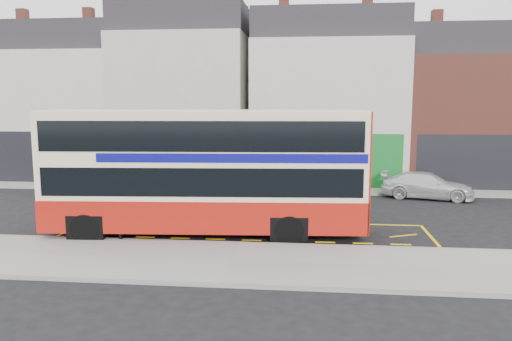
# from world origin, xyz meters

# --- Properties ---
(ground) EXTENTS (120.00, 120.00, 0.00)m
(ground) POSITION_xyz_m (0.00, 0.00, 0.00)
(ground) COLOR black
(ground) RESTS_ON ground
(pavement) EXTENTS (40.00, 4.00, 0.15)m
(pavement) POSITION_xyz_m (0.00, -2.30, 0.07)
(pavement) COLOR #999791
(pavement) RESTS_ON ground
(kerb) EXTENTS (40.00, 0.15, 0.15)m
(kerb) POSITION_xyz_m (0.00, -0.38, 0.07)
(kerb) COLOR gray
(kerb) RESTS_ON ground
(far_pavement) EXTENTS (50.00, 3.00, 0.15)m
(far_pavement) POSITION_xyz_m (0.00, 11.00, 0.07)
(far_pavement) COLOR #999791
(far_pavement) RESTS_ON ground
(road_markings) EXTENTS (14.00, 3.40, 0.01)m
(road_markings) POSITION_xyz_m (0.00, 1.60, 0.01)
(road_markings) COLOR yellow
(road_markings) RESTS_ON ground
(terrace_far_left) EXTENTS (8.00, 8.01, 10.80)m
(terrace_far_left) POSITION_xyz_m (-13.50, 14.99, 4.82)
(terrace_far_left) COLOR silver
(terrace_far_left) RESTS_ON ground
(terrace_left) EXTENTS (8.00, 8.01, 11.80)m
(terrace_left) POSITION_xyz_m (-5.50, 14.99, 5.32)
(terrace_left) COLOR silver
(terrace_left) RESTS_ON ground
(terrace_green_shop) EXTENTS (9.00, 8.01, 11.30)m
(terrace_green_shop) POSITION_xyz_m (3.50, 14.99, 5.07)
(terrace_green_shop) COLOR silver
(terrace_green_shop) RESTS_ON ground
(terrace_right) EXTENTS (9.00, 8.01, 10.30)m
(terrace_right) POSITION_xyz_m (12.50, 14.99, 4.57)
(terrace_right) COLOR #994A3D
(terrace_right) RESTS_ON ground
(double_decker_bus) EXTENTS (11.99, 3.52, 4.73)m
(double_decker_bus) POSITION_xyz_m (-1.42, 0.97, 2.48)
(double_decker_bus) COLOR #FFEBC2
(double_decker_bus) RESTS_ON ground
(bus_stop_post) EXTENTS (0.77, 0.20, 3.14)m
(bus_stop_post) POSITION_xyz_m (-4.24, -0.40, 2.03)
(bus_stop_post) COLOR black
(bus_stop_post) RESTS_ON pavement
(car_silver) EXTENTS (4.40, 2.77, 1.40)m
(car_silver) POSITION_xyz_m (-9.45, 8.37, 0.70)
(car_silver) COLOR #A8A8AD
(car_silver) RESTS_ON ground
(car_grey) EXTENTS (3.96, 1.89, 1.25)m
(car_grey) POSITION_xyz_m (0.79, 9.28, 0.63)
(car_grey) COLOR #3D4145
(car_grey) RESTS_ON ground
(car_white) EXTENTS (4.92, 2.85, 1.34)m
(car_white) POSITION_xyz_m (8.54, 9.09, 0.67)
(car_white) COLOR silver
(car_white) RESTS_ON ground
(street_tree_left) EXTENTS (2.90, 2.90, 6.26)m
(street_tree_left) POSITION_xyz_m (-16.05, 12.02, 4.27)
(street_tree_left) COLOR black
(street_tree_left) RESTS_ON ground
(street_tree_right) EXTENTS (2.67, 2.67, 5.78)m
(street_tree_right) POSITION_xyz_m (5.63, 12.20, 3.94)
(street_tree_right) COLOR black
(street_tree_right) RESTS_ON ground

